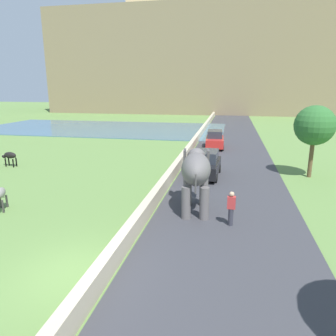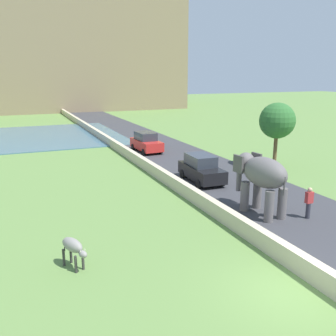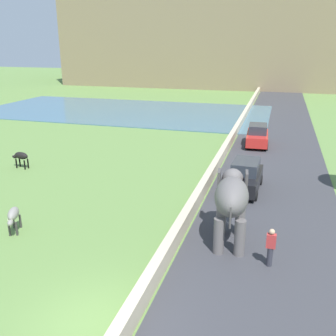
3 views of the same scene
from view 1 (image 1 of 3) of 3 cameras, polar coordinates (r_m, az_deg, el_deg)
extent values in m
plane|color=#608442|center=(11.53, -17.00, -17.80)|extent=(220.00, 220.00, 0.00)
cube|color=#38383D|center=(29.10, 11.14, 2.28)|extent=(7.00, 120.00, 0.06)
cube|color=beige|center=(27.33, 3.15, 2.51)|extent=(0.40, 110.00, 0.77)
cube|color=#426B84|center=(48.64, -11.82, 7.08)|extent=(36.00, 18.00, 0.08)
cube|color=#897556|center=(84.56, 4.05, 18.24)|extent=(64.00, 28.00, 23.33)
cube|color=#D6BC89|center=(86.78, 4.24, 27.95)|extent=(30.82, 8.00, 6.00)
cylinder|color=#D6BC89|center=(89.31, -5.19, 27.31)|extent=(3.53, 3.53, 5.30)
cylinder|color=#D6BC89|center=(86.70, 4.24, 27.70)|extent=(3.80, 3.80, 5.24)
ellipsoid|color=#605B5B|center=(15.13, 5.09, -0.14)|extent=(1.67, 2.83, 1.50)
cylinder|color=#605B5B|center=(16.38, 3.53, -4.20)|extent=(0.44, 0.44, 1.60)
cylinder|color=#605B5B|center=(16.38, 6.48, -4.27)|extent=(0.44, 0.44, 1.60)
cylinder|color=#605B5B|center=(14.73, 3.30, -6.38)|extent=(0.44, 0.44, 1.60)
cylinder|color=#605B5B|center=(14.73, 6.58, -6.46)|extent=(0.44, 0.44, 1.60)
ellipsoid|color=#605B5B|center=(16.46, 5.14, 1.73)|extent=(1.09, 1.00, 1.10)
cube|color=#484444|center=(16.33, 3.04, 1.80)|extent=(0.19, 0.71, 0.90)
cube|color=#484444|center=(16.33, 7.25, 1.71)|extent=(0.19, 0.71, 0.90)
cylinder|color=#605B5B|center=(17.13, 5.09, -0.82)|extent=(0.28, 0.28, 1.50)
cone|color=silver|center=(16.96, 4.38, 0.61)|extent=(0.18, 0.57, 0.17)
cone|color=silver|center=(16.96, 5.86, 0.57)|extent=(0.18, 0.57, 0.17)
cylinder|color=#484444|center=(13.95, 5.02, -2.89)|extent=(0.08, 0.08, 0.90)
cylinder|color=#33333D|center=(14.39, 11.24, -8.77)|extent=(0.22, 0.22, 0.85)
cube|color=#B73333|center=(14.13, 11.38, -6.14)|extent=(0.36, 0.22, 0.56)
sphere|color=tan|center=(14.00, 11.46, -4.65)|extent=(0.22, 0.22, 0.22)
cube|color=red|center=(32.10, 8.43, 4.74)|extent=(1.88, 4.07, 0.80)
cube|color=#2D333D|center=(32.19, 8.49, 6.11)|extent=(1.54, 2.26, 0.70)
cylinder|color=black|center=(30.90, 9.88, 3.55)|extent=(0.21, 0.61, 0.60)
cylinder|color=black|center=(30.91, 6.89, 3.66)|extent=(0.21, 0.61, 0.60)
cylinder|color=black|center=(33.46, 9.81, 4.38)|extent=(0.21, 0.61, 0.60)
cylinder|color=black|center=(33.47, 7.04, 4.48)|extent=(0.21, 0.61, 0.60)
cube|color=black|center=(21.76, 6.90, 0.16)|extent=(1.87, 4.07, 0.80)
cube|color=#2D333D|center=(21.78, 7.02, 2.20)|extent=(1.54, 2.26, 0.70)
cylinder|color=black|center=(20.54, 8.66, -1.92)|extent=(0.21, 0.61, 0.60)
cylinder|color=black|center=(20.73, 4.21, -1.64)|extent=(0.21, 0.61, 0.60)
cylinder|color=black|center=(23.04, 9.26, -0.15)|extent=(0.21, 0.61, 0.60)
cylinder|color=black|center=(23.21, 5.29, 0.09)|extent=(0.21, 0.61, 0.60)
ellipsoid|color=black|center=(27.35, -26.65, 2.09)|extent=(1.16, 0.61, 0.50)
cylinder|color=black|center=(27.64, -27.29, 0.90)|extent=(0.10, 0.10, 0.65)
cylinder|color=black|center=(27.84, -26.83, 1.05)|extent=(0.10, 0.10, 0.65)
cylinder|color=black|center=(27.08, -26.19, 0.78)|extent=(0.10, 0.10, 0.65)
cylinder|color=black|center=(27.28, -25.72, 0.93)|extent=(0.10, 0.10, 0.65)
ellipsoid|color=black|center=(27.84, -27.50, 1.86)|extent=(0.43, 0.30, 0.26)
cone|color=beige|center=(27.75, -27.68, 2.17)|extent=(0.04, 0.04, 0.12)
cone|color=beige|center=(27.86, -27.41, 2.24)|extent=(0.04, 0.04, 0.12)
cylinder|color=black|center=(26.99, -25.82, 1.60)|extent=(0.04, 0.04, 0.45)
ellipsoid|color=gray|center=(17.84, -28.08, -4.03)|extent=(0.86, 1.18, 0.50)
cylinder|color=#373533|center=(17.62, -27.68, -6.17)|extent=(0.10, 0.10, 0.65)
cylinder|color=#373533|center=(18.33, -27.11, -5.35)|extent=(0.10, 0.10, 0.65)
cylinder|color=#373533|center=(18.41, -28.04, -5.38)|extent=(0.10, 0.10, 0.65)
cylinder|color=#373533|center=(18.40, -27.60, -4.10)|extent=(0.04, 0.04, 0.45)
cylinder|color=brown|center=(23.57, 24.41, 1.60)|extent=(0.28, 0.28, 2.63)
sphere|color=#2D662D|center=(23.23, 24.99, 7.00)|extent=(2.65, 2.65, 2.65)
camera|label=2|loc=(12.87, -79.71, 6.77)|focal=40.21mm
camera|label=3|loc=(2.25, 179.12, 72.00)|focal=40.67mm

